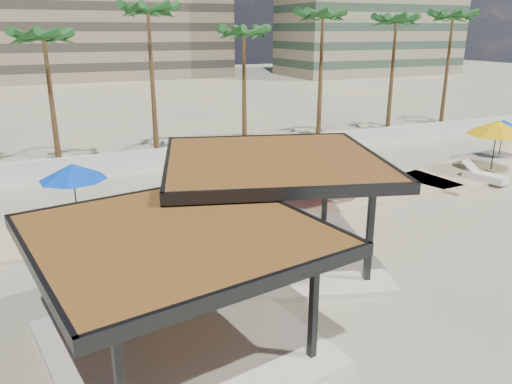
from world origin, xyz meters
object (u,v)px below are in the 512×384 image
at_px(lounger_b, 484,176).
at_px(pavilion_central, 273,197).
at_px(lounger_a, 112,234).
at_px(lounger_c, 365,173).
at_px(umbrella_c, 335,157).
at_px(pavilion_west, 179,278).

bearing_deg(lounger_b, pavilion_central, 88.88).
bearing_deg(lounger_b, lounger_a, 75.53).
bearing_deg(lounger_c, umbrella_c, 115.37).
xyz_separation_m(pavilion_west, lounger_c, (13.54, 10.73, -1.64)).
bearing_deg(lounger_b, umbrella_c, 73.22).
bearing_deg(pavilion_west, pavilion_central, 31.78).
relative_size(umbrella_c, lounger_b, 1.37).
xyz_separation_m(pavilion_central, lounger_c, (8.93, 6.64, -1.88)).
bearing_deg(pavilion_west, lounger_a, 84.90).
height_order(pavilion_west, lounger_a, pavilion_west).
xyz_separation_m(lounger_a, lounger_c, (14.16, 3.23, -0.04)).
relative_size(lounger_a, lounger_b, 1.00).
relative_size(lounger_b, lounger_c, 1.23).
relative_size(pavilion_central, lounger_a, 3.68).
bearing_deg(pavilion_central, umbrella_c, 53.64).
xyz_separation_m(pavilion_central, lounger_b, (14.37, 3.41, -1.84)).
height_order(lounger_b, lounger_c, lounger_b).
xyz_separation_m(pavilion_west, lounger_b, (18.98, 7.51, -1.61)).
bearing_deg(lounger_a, pavilion_central, -134.23).
height_order(pavilion_central, pavilion_west, pavilion_central).
height_order(pavilion_west, lounger_b, pavilion_west).
bearing_deg(umbrella_c, pavilion_central, -143.04).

